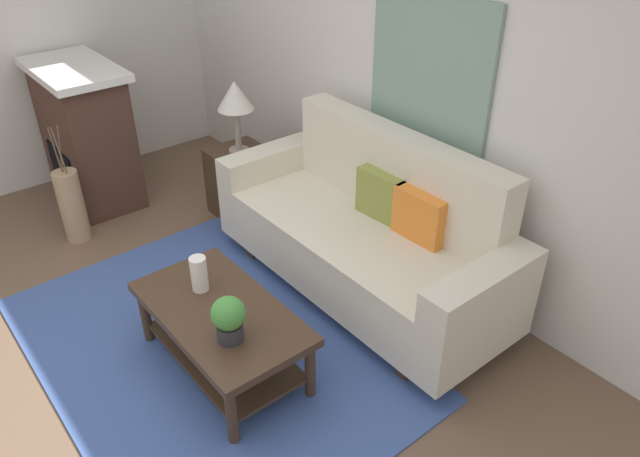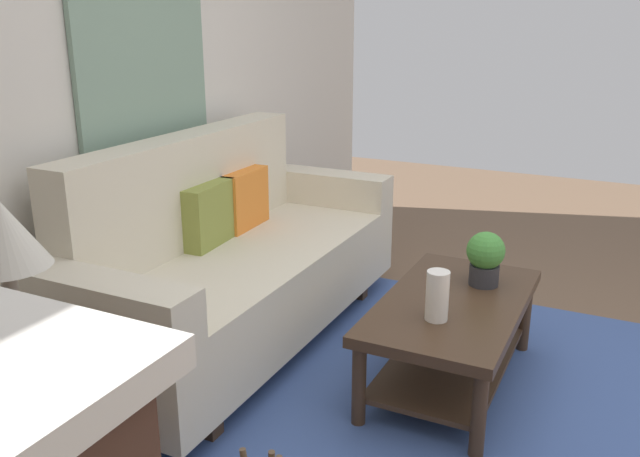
{
  "view_description": "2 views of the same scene",
  "coord_description": "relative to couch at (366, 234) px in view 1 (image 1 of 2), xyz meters",
  "views": [
    {
      "loc": [
        2.57,
        -0.71,
        2.61
      ],
      "look_at": [
        0.22,
        1.2,
        0.69
      ],
      "focal_mm": 34.07,
      "sensor_mm": 36.0,
      "label": 1
    },
    {
      "loc": [
        -2.57,
        -0.19,
        1.67
      ],
      "look_at": [
        0.28,
        1.21,
        0.65
      ],
      "focal_mm": 37.79,
      "sensor_mm": 36.0,
      "label": 2
    }
  ],
  "objects": [
    {
      "name": "ground_plane",
      "position": [
        -0.14,
        -1.66,
        -0.43
      ],
      "size": [
        9.64,
        9.64,
        0.0
      ],
      "primitive_type": "plane",
      "color": "brown"
    },
    {
      "name": "wall_back",
      "position": [
        -0.14,
        0.54,
        0.92
      ],
      "size": [
        5.64,
        0.1,
        2.7
      ],
      "primitive_type": "cube",
      "color": "silver",
      "rests_on": "ground_plane"
    },
    {
      "name": "wall_left",
      "position": [
        -3.02,
        -1.08,
        0.92
      ],
      "size": [
        0.1,
        5.14,
        2.7
      ],
      "primitive_type": "cube",
      "color": "silver",
      "rests_on": "ground_plane"
    },
    {
      "name": "area_rug",
      "position": [
        -0.14,
        -1.16,
        -0.42
      ],
      "size": [
        2.56,
        1.8,
        0.01
      ],
      "primitive_type": "cube",
      "color": "#3D5693",
      "rests_on": "ground_plane"
    },
    {
      "name": "couch",
      "position": [
        0.0,
        0.0,
        0.0
      ],
      "size": [
        2.16,
        0.84,
        1.08
      ],
      "color": "beige",
      "rests_on": "ground_plane"
    },
    {
      "name": "throw_pillow_olive",
      "position": [
        0.0,
        0.13,
        0.25
      ],
      "size": [
        0.37,
        0.14,
        0.32
      ],
      "primitive_type": "cube",
      "rotation": [
        0.0,
        0.0,
        0.07
      ],
      "color": "olive",
      "rests_on": "couch"
    },
    {
      "name": "throw_pillow_orange",
      "position": [
        0.34,
        0.13,
        0.25
      ],
      "size": [
        0.36,
        0.13,
        0.32
      ],
      "primitive_type": "cube",
      "rotation": [
        0.0,
        0.0,
        0.04
      ],
      "color": "orange",
      "rests_on": "couch"
    },
    {
      "name": "coffee_table",
      "position": [
        0.06,
        -1.15,
        -0.12
      ],
      "size": [
        1.1,
        0.6,
        0.43
      ],
      "color": "#422D1E",
      "rests_on": "ground_plane"
    },
    {
      "name": "tabletop_vase",
      "position": [
        -0.17,
        -1.14,
        0.11
      ],
      "size": [
        0.1,
        0.1,
        0.22
      ],
      "primitive_type": "cylinder",
      "color": "white",
      "rests_on": "coffee_table"
    },
    {
      "name": "potted_plant_tabletop",
      "position": [
        0.3,
        -1.23,
        0.14
      ],
      "size": [
        0.18,
        0.18,
        0.26
      ],
      "color": "#2D2D33",
      "rests_on": "coffee_table"
    },
    {
      "name": "side_table",
      "position": [
        -1.38,
        -0.1,
        -0.15
      ],
      "size": [
        0.44,
        0.44,
        0.56
      ],
      "primitive_type": "cube",
      "color": "#422D1E",
      "rests_on": "ground_plane"
    },
    {
      "name": "table_lamp",
      "position": [
        -1.38,
        -0.1,
        0.56
      ],
      "size": [
        0.28,
        0.28,
        0.57
      ],
      "color": "gray",
      "rests_on": "side_table"
    },
    {
      "name": "fireplace",
      "position": [
        -2.42,
        -0.93,
        0.16
      ],
      "size": [
        1.02,
        0.58,
        1.16
      ],
      "color": "#472D23",
      "rests_on": "ground_plane"
    },
    {
      "name": "floor_vase",
      "position": [
        -1.86,
        -1.32,
        -0.14
      ],
      "size": [
        0.18,
        0.18,
        0.57
      ],
      "primitive_type": "cylinder",
      "color": "tan",
      "rests_on": "ground_plane"
    },
    {
      "name": "floor_vase_branch_a",
      "position": [
        -1.84,
        -1.32,
        0.32
      ],
      "size": [
        0.04,
        0.04,
        0.36
      ],
      "primitive_type": "cylinder",
      "rotation": [
        0.07,
        -0.09,
        0.0
      ],
      "color": "brown",
      "rests_on": "floor_vase"
    },
    {
      "name": "floor_vase_branch_b",
      "position": [
        -1.87,
        -1.3,
        0.32
      ],
      "size": [
        0.01,
        0.05,
        0.36
      ],
      "primitive_type": "cylinder",
      "rotation": [
        -0.12,
        -0.01,
        0.0
      ],
      "color": "brown",
      "rests_on": "floor_vase"
    },
    {
      "name": "floor_vase_branch_c",
      "position": [
        -1.87,
        -1.33,
        0.32
      ],
      "size": [
        0.03,
        0.04,
        0.36
      ],
      "primitive_type": "cylinder",
      "rotation": [
        0.07,
        0.05,
        0.0
      ],
      "color": "brown",
      "rests_on": "floor_vase"
    },
    {
      "name": "framed_painting",
      "position": [
        -0.0,
        0.47,
        1.03
      ],
      "size": [
        0.95,
        0.03,
        0.9
      ],
      "primitive_type": "cube",
      "color": "gray"
    }
  ]
}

